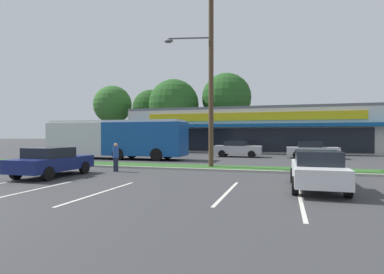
{
  "coord_description": "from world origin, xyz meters",
  "views": [
    {
      "loc": [
        9.55,
        -4.58,
        2.07
      ],
      "look_at": [
        2.85,
        18.1,
        1.88
      ],
      "focal_mm": 29.4,
      "sensor_mm": 36.0,
      "label": 1
    }
  ],
  "objects_px": {
    "bus_stop_bench": "(52,159)",
    "car_1": "(237,149)",
    "car_4": "(317,169)",
    "car_0": "(52,161)",
    "utility_pole": "(209,72)",
    "car_5": "(72,146)",
    "city_bus": "(116,138)",
    "car_3": "(312,150)",
    "pedestrian_near_bench": "(116,157)"
  },
  "relations": [
    {
      "from": "car_1",
      "to": "pedestrian_near_bench",
      "type": "height_order",
      "value": "pedestrian_near_bench"
    },
    {
      "from": "utility_pole",
      "to": "city_bus",
      "type": "relative_size",
      "value": 0.9
    },
    {
      "from": "car_0",
      "to": "utility_pole",
      "type": "bearing_deg",
      "value": -48.52
    },
    {
      "from": "utility_pole",
      "to": "car_4",
      "type": "bearing_deg",
      "value": -46.91
    },
    {
      "from": "bus_stop_bench",
      "to": "car_1",
      "type": "bearing_deg",
      "value": -129.83
    },
    {
      "from": "utility_pole",
      "to": "car_0",
      "type": "bearing_deg",
      "value": -138.52
    },
    {
      "from": "car_3",
      "to": "car_1",
      "type": "bearing_deg",
      "value": -179.98
    },
    {
      "from": "car_0",
      "to": "car_5",
      "type": "height_order",
      "value": "car_5"
    },
    {
      "from": "utility_pole",
      "to": "car_5",
      "type": "relative_size",
      "value": 2.56
    },
    {
      "from": "car_0",
      "to": "pedestrian_near_bench",
      "type": "relative_size",
      "value": 2.69
    },
    {
      "from": "car_1",
      "to": "city_bus",
      "type": "bearing_deg",
      "value": -151.64
    },
    {
      "from": "utility_pole",
      "to": "pedestrian_near_bench",
      "type": "relative_size",
      "value": 6.95
    },
    {
      "from": "car_1",
      "to": "car_5",
      "type": "height_order",
      "value": "car_5"
    },
    {
      "from": "city_bus",
      "to": "pedestrian_near_bench",
      "type": "height_order",
      "value": "city_bus"
    },
    {
      "from": "car_1",
      "to": "car_4",
      "type": "xyz_separation_m",
      "value": [
        5.34,
        -16.25,
        -0.01
      ]
    },
    {
      "from": "utility_pole",
      "to": "bus_stop_bench",
      "type": "xyz_separation_m",
      "value": [
        -9.87,
        -1.87,
        -5.37
      ]
    },
    {
      "from": "utility_pole",
      "to": "car_4",
      "type": "xyz_separation_m",
      "value": [
        5.6,
        -5.99,
        -5.12
      ]
    },
    {
      "from": "car_3",
      "to": "car_4",
      "type": "bearing_deg",
      "value": -93.78
    },
    {
      "from": "city_bus",
      "to": "car_4",
      "type": "relative_size",
      "value": 2.71
    },
    {
      "from": "bus_stop_bench",
      "to": "pedestrian_near_bench",
      "type": "bearing_deg",
      "value": 167.35
    },
    {
      "from": "car_5",
      "to": "car_4",
      "type": "bearing_deg",
      "value": -34.9
    },
    {
      "from": "car_5",
      "to": "pedestrian_near_bench",
      "type": "distance_m",
      "value": 18.51
    },
    {
      "from": "car_3",
      "to": "pedestrian_near_bench",
      "type": "xyz_separation_m",
      "value": [
        -11.27,
        -13.32,
        0.05
      ]
    },
    {
      "from": "utility_pole",
      "to": "car_3",
      "type": "distance_m",
      "value": 13.28
    },
    {
      "from": "utility_pole",
      "to": "car_3",
      "type": "xyz_separation_m",
      "value": [
        6.68,
        10.27,
        -5.13
      ]
    },
    {
      "from": "utility_pole",
      "to": "bus_stop_bench",
      "type": "height_order",
      "value": "utility_pole"
    },
    {
      "from": "city_bus",
      "to": "car_1",
      "type": "height_order",
      "value": "city_bus"
    },
    {
      "from": "bus_stop_bench",
      "to": "car_1",
      "type": "xyz_separation_m",
      "value": [
        10.13,
        12.14,
        0.26
      ]
    },
    {
      "from": "car_1",
      "to": "car_4",
      "type": "bearing_deg",
      "value": -71.81
    },
    {
      "from": "car_1",
      "to": "car_3",
      "type": "distance_m",
      "value": 6.42
    },
    {
      "from": "car_3",
      "to": "car_4",
      "type": "xyz_separation_m",
      "value": [
        -1.08,
        -16.26,
        0.01
      ]
    },
    {
      "from": "bus_stop_bench",
      "to": "car_4",
      "type": "xyz_separation_m",
      "value": [
        15.47,
        -4.11,
        0.25
      ]
    },
    {
      "from": "car_3",
      "to": "car_4",
      "type": "height_order",
      "value": "car_4"
    },
    {
      "from": "car_4",
      "to": "car_5",
      "type": "bearing_deg",
      "value": 55.1
    },
    {
      "from": "city_bus",
      "to": "car_3",
      "type": "xyz_separation_m",
      "value": [
        16.01,
        5.18,
        -1.02
      ]
    },
    {
      "from": "car_0",
      "to": "car_4",
      "type": "height_order",
      "value": "car_4"
    },
    {
      "from": "utility_pole",
      "to": "car_1",
      "type": "height_order",
      "value": "utility_pole"
    },
    {
      "from": "utility_pole",
      "to": "car_4",
      "type": "height_order",
      "value": "utility_pole"
    },
    {
      "from": "car_4",
      "to": "car_1",
      "type": "bearing_deg",
      "value": 18.19
    },
    {
      "from": "car_3",
      "to": "pedestrian_near_bench",
      "type": "distance_m",
      "value": 17.45
    },
    {
      "from": "utility_pole",
      "to": "car_1",
      "type": "xyz_separation_m",
      "value": [
        0.26,
        10.27,
        -5.11
      ]
    },
    {
      "from": "car_1",
      "to": "car_4",
      "type": "relative_size",
      "value": 0.94
    },
    {
      "from": "car_1",
      "to": "car_3",
      "type": "xyz_separation_m",
      "value": [
        6.42,
        0.0,
        -0.02
      ]
    },
    {
      "from": "car_0",
      "to": "car_5",
      "type": "bearing_deg",
      "value": 34.59
    },
    {
      "from": "utility_pole",
      "to": "city_bus",
      "type": "bearing_deg",
      "value": 151.42
    },
    {
      "from": "city_bus",
      "to": "utility_pole",
      "type": "bearing_deg",
      "value": 151.59
    },
    {
      "from": "car_0",
      "to": "car_4",
      "type": "distance_m",
      "value": 12.15
    },
    {
      "from": "bus_stop_bench",
      "to": "car_0",
      "type": "xyz_separation_m",
      "value": [
        3.32,
        -3.92,
        0.24
      ]
    },
    {
      "from": "bus_stop_bench",
      "to": "car_5",
      "type": "relative_size",
      "value": 0.37
    },
    {
      "from": "city_bus",
      "to": "car_4",
      "type": "height_order",
      "value": "city_bus"
    }
  ]
}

